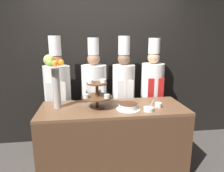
{
  "coord_description": "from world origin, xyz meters",
  "views": [
    {
      "loc": [
        -0.33,
        -2.04,
        1.76
      ],
      "look_at": [
        0.0,
        0.45,
        1.17
      ],
      "focal_mm": 32.0,
      "sensor_mm": 36.0,
      "label": 1
    }
  ],
  "objects_px": {
    "tiered_stand": "(97,94)",
    "cup_white": "(158,105)",
    "cake_round": "(128,106)",
    "chef_center_left": "(94,92)",
    "serving_bowl_near": "(149,109)",
    "chef_center_right": "(123,90)",
    "fruit_pedestal": "(55,74)",
    "chef_right": "(152,89)",
    "chef_left": "(58,93)"
  },
  "relations": [
    {
      "from": "chef_center_right",
      "to": "chef_right",
      "type": "height_order",
      "value": "chef_center_right"
    },
    {
      "from": "fruit_pedestal",
      "to": "chef_center_left",
      "type": "distance_m",
      "value": 0.84
    },
    {
      "from": "cup_white",
      "to": "chef_center_right",
      "type": "relative_size",
      "value": 0.05
    },
    {
      "from": "tiered_stand",
      "to": "cup_white",
      "type": "bearing_deg",
      "value": -6.57
    },
    {
      "from": "cake_round",
      "to": "chef_right",
      "type": "height_order",
      "value": "chef_right"
    },
    {
      "from": "cup_white",
      "to": "serving_bowl_near",
      "type": "xyz_separation_m",
      "value": [
        -0.16,
        -0.11,
        -0.01
      ]
    },
    {
      "from": "chef_left",
      "to": "chef_center_right",
      "type": "xyz_separation_m",
      "value": [
        1.01,
        0.0,
        0.02
      ]
    },
    {
      "from": "tiered_stand",
      "to": "chef_right",
      "type": "height_order",
      "value": "chef_right"
    },
    {
      "from": "fruit_pedestal",
      "to": "chef_center_right",
      "type": "xyz_separation_m",
      "value": [
        0.96,
        0.55,
        -0.37
      ]
    },
    {
      "from": "cake_round",
      "to": "cup_white",
      "type": "height_order",
      "value": "cake_round"
    },
    {
      "from": "tiered_stand",
      "to": "chef_right",
      "type": "relative_size",
      "value": 0.22
    },
    {
      "from": "fruit_pedestal",
      "to": "cake_round",
      "type": "relative_size",
      "value": 2.25
    },
    {
      "from": "chef_center_right",
      "to": "tiered_stand",
      "type": "bearing_deg",
      "value": -125.91
    },
    {
      "from": "fruit_pedestal",
      "to": "tiered_stand",
      "type": "bearing_deg",
      "value": -8.58
    },
    {
      "from": "serving_bowl_near",
      "to": "chef_center_left",
      "type": "xyz_separation_m",
      "value": [
        -0.61,
        0.83,
        0.02
      ]
    },
    {
      "from": "fruit_pedestal",
      "to": "chef_center_left",
      "type": "xyz_separation_m",
      "value": [
        0.5,
        0.55,
        -0.39
      ]
    },
    {
      "from": "cake_round",
      "to": "fruit_pedestal",
      "type": "bearing_deg",
      "value": 168.14
    },
    {
      "from": "tiered_stand",
      "to": "cup_white",
      "type": "height_order",
      "value": "tiered_stand"
    },
    {
      "from": "tiered_stand",
      "to": "chef_center_right",
      "type": "distance_m",
      "value": 0.78
    },
    {
      "from": "serving_bowl_near",
      "to": "chef_left",
      "type": "bearing_deg",
      "value": 144.64
    },
    {
      "from": "fruit_pedestal",
      "to": "chef_center_right",
      "type": "bearing_deg",
      "value": 29.74
    },
    {
      "from": "cake_round",
      "to": "serving_bowl_near",
      "type": "relative_size",
      "value": 1.99
    },
    {
      "from": "tiered_stand",
      "to": "chef_center_left",
      "type": "height_order",
      "value": "chef_center_left"
    },
    {
      "from": "serving_bowl_near",
      "to": "chef_right",
      "type": "xyz_separation_m",
      "value": [
        0.32,
        0.83,
        0.03
      ]
    },
    {
      "from": "cup_white",
      "to": "chef_center_left",
      "type": "xyz_separation_m",
      "value": [
        -0.77,
        0.71,
        0.01
      ]
    },
    {
      "from": "chef_right",
      "to": "cake_round",
      "type": "bearing_deg",
      "value": -126.9
    },
    {
      "from": "cup_white",
      "to": "chef_left",
      "type": "height_order",
      "value": "chef_left"
    },
    {
      "from": "cake_round",
      "to": "chef_center_right",
      "type": "relative_size",
      "value": 0.16
    },
    {
      "from": "fruit_pedestal",
      "to": "chef_center_left",
      "type": "height_order",
      "value": "chef_center_left"
    },
    {
      "from": "chef_left",
      "to": "chef_center_left",
      "type": "bearing_deg",
      "value": 0.0
    },
    {
      "from": "tiered_stand",
      "to": "cake_round",
      "type": "distance_m",
      "value": 0.42
    },
    {
      "from": "tiered_stand",
      "to": "chef_right",
      "type": "bearing_deg",
      "value": 34.08
    },
    {
      "from": "cup_white",
      "to": "chef_center_right",
      "type": "height_order",
      "value": "chef_center_right"
    },
    {
      "from": "tiered_stand",
      "to": "chef_right",
      "type": "xyz_separation_m",
      "value": [
        0.93,
        0.63,
        -0.13
      ]
    },
    {
      "from": "chef_left",
      "to": "chef_center_left",
      "type": "height_order",
      "value": "chef_left"
    },
    {
      "from": "tiered_stand",
      "to": "chef_center_right",
      "type": "xyz_separation_m",
      "value": [
        0.45,
        0.63,
        -0.12
      ]
    },
    {
      "from": "cake_round",
      "to": "tiered_stand",
      "type": "bearing_deg",
      "value": 163.82
    },
    {
      "from": "fruit_pedestal",
      "to": "cup_white",
      "type": "height_order",
      "value": "fruit_pedestal"
    },
    {
      "from": "cake_round",
      "to": "chef_left",
      "type": "bearing_deg",
      "value": 141.85
    },
    {
      "from": "tiered_stand",
      "to": "chef_center_right",
      "type": "bearing_deg",
      "value": 54.09
    },
    {
      "from": "tiered_stand",
      "to": "chef_left",
      "type": "distance_m",
      "value": 0.85
    },
    {
      "from": "cake_round",
      "to": "chef_center_left",
      "type": "distance_m",
      "value": 0.83
    },
    {
      "from": "tiered_stand",
      "to": "serving_bowl_near",
      "type": "bearing_deg",
      "value": -18.39
    },
    {
      "from": "tiered_stand",
      "to": "chef_center_left",
      "type": "bearing_deg",
      "value": 90.76
    },
    {
      "from": "cup_white",
      "to": "chef_center_left",
      "type": "bearing_deg",
      "value": 137.26
    },
    {
      "from": "tiered_stand",
      "to": "fruit_pedestal",
      "type": "relative_size",
      "value": 0.58
    },
    {
      "from": "cake_round",
      "to": "serving_bowl_near",
      "type": "distance_m",
      "value": 0.25
    },
    {
      "from": "cake_round",
      "to": "chef_center_left",
      "type": "height_order",
      "value": "chef_center_left"
    },
    {
      "from": "cake_round",
      "to": "chef_center_right",
      "type": "xyz_separation_m",
      "value": [
        0.08,
        0.73,
        0.02
      ]
    },
    {
      "from": "tiered_stand",
      "to": "chef_left",
      "type": "relative_size",
      "value": 0.21
    }
  ]
}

